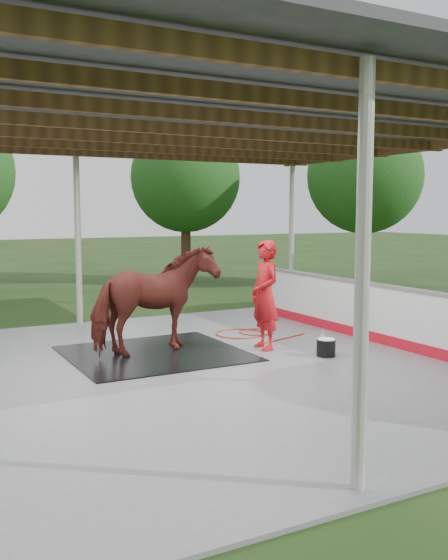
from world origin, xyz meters
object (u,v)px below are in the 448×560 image
dasher_board (382,315)px  wash_bucket (326,347)px  handler (265,295)px  horse (155,300)px

dasher_board → wash_bucket: 1.69m
handler → wash_bucket: (0.64, -1.01, -0.85)m
horse → handler: handler is taller
handler → wash_bucket: handler is taller
handler → wash_bucket: 1.46m
dasher_board → handler: size_ratio=3.98×
dasher_board → horse: (-4.20, 1.22, 0.43)m
dasher_board → horse: horse is taller
dasher_board → handler: 2.39m
horse → wash_bucket: size_ratio=6.72×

